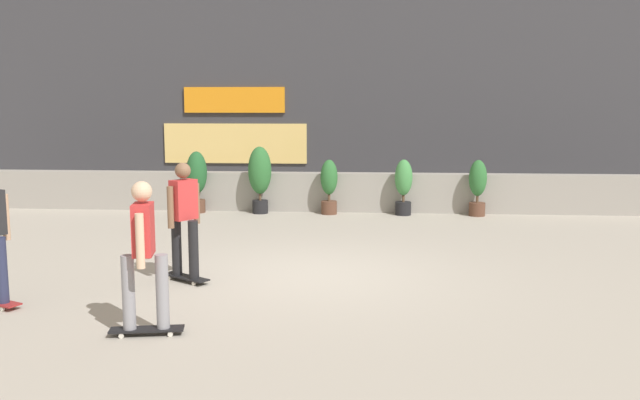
{
  "coord_description": "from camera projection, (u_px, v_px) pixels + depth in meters",
  "views": [
    {
      "loc": [
        0.85,
        -9.81,
        2.52
      ],
      "look_at": [
        0.0,
        1.5,
        0.9
      ],
      "focal_mm": 38.3,
      "sensor_mm": 36.0,
      "label": 1
    }
  ],
  "objects": [
    {
      "name": "potted_plant_1",
      "position": [
        260.0,
        174.0,
        15.58
      ],
      "size": [
        0.53,
        0.53,
        1.54
      ],
      "color": "black",
      "rests_on": "ground"
    },
    {
      "name": "planter_wall",
      "position": [
        334.0,
        192.0,
        15.96
      ],
      "size": [
        18.0,
        0.4,
        0.9
      ],
      "primitive_type": "cube",
      "color": "gray",
      "rests_on": "ground"
    },
    {
      "name": "potted_plant_3",
      "position": [
        404.0,
        185.0,
        15.36
      ],
      "size": [
        0.4,
        0.4,
        1.26
      ],
      "color": "black",
      "rests_on": "ground"
    },
    {
      "name": "skater_far_right",
      "position": [
        144.0,
        251.0,
        7.32
      ],
      "size": [
        0.82,
        0.55,
        1.7
      ],
      "color": "black",
      "rests_on": "ground"
    },
    {
      "name": "potted_plant_4",
      "position": [
        478.0,
        185.0,
        15.24
      ],
      "size": [
        0.4,
        0.4,
        1.26
      ],
      "color": "brown",
      "rests_on": "ground"
    },
    {
      "name": "skater_foreground",
      "position": [
        184.0,
        216.0,
        9.56
      ],
      "size": [
        0.78,
        0.61,
        1.7
      ],
      "color": "black",
      "rests_on": "ground"
    },
    {
      "name": "potted_plant_2",
      "position": [
        329.0,
        185.0,
        15.49
      ],
      "size": [
        0.39,
        0.39,
        1.25
      ],
      "color": "brown",
      "rests_on": "ground"
    },
    {
      "name": "ground_plane",
      "position": [
        312.0,
        274.0,
        10.1
      ],
      "size": [
        48.0,
        48.0,
        0.0
      ],
      "primitive_type": "plane",
      "color": "#A8A093"
    },
    {
      "name": "potted_plant_0",
      "position": [
        197.0,
        178.0,
        15.7
      ],
      "size": [
        0.47,
        0.47,
        1.42
      ],
      "color": "brown",
      "rests_on": "ground"
    },
    {
      "name": "building_backdrop",
      "position": [
        342.0,
        77.0,
        19.51
      ],
      "size": [
        20.0,
        2.08,
        6.5
      ],
      "color": "#38383D",
      "rests_on": "ground"
    }
  ]
}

